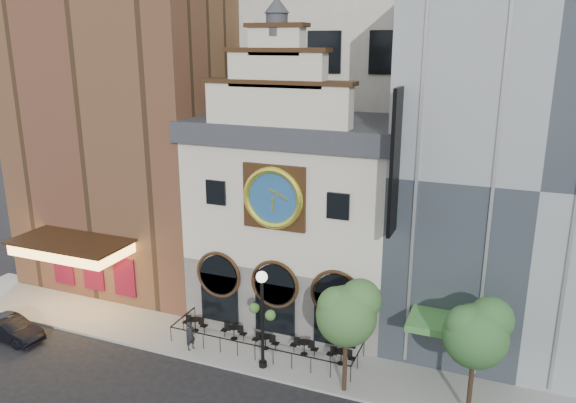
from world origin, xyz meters
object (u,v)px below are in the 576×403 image
at_px(bistro_1, 234,332).
at_px(tree_right, 477,331).
at_px(pedestrian, 191,336).
at_px(lamppost, 262,309).
at_px(tree_left, 348,311).
at_px(bistro_0, 195,324).
at_px(bistro_2, 266,341).
at_px(car_left, 11,329).
at_px(bistro_4, 341,356).
at_px(bistro_3, 304,347).

xyz_separation_m(bistro_1, tree_right, (13.13, -1.91, 3.76)).
xyz_separation_m(pedestrian, lamppost, (4.42, -0.08, 2.52)).
bearing_deg(tree_right, lamppost, -179.71).
bearing_deg(tree_left, bistro_0, 167.06).
relative_size(bistro_0, bistro_2, 1.00).
relative_size(car_left, lamppost, 0.77).
xyz_separation_m(pedestrian, tree_right, (14.83, -0.02, 3.40)).
relative_size(bistro_4, lamppost, 0.29).
xyz_separation_m(car_left, lamppost, (14.74, 2.73, 2.81)).
bearing_deg(bistro_3, car_left, -164.02).
height_order(bistro_2, tree_right, tree_right).
relative_size(bistro_4, tree_right, 0.27).
relative_size(bistro_1, lamppost, 0.29).
bearing_deg(lamppost, bistro_2, 130.80).
distance_m(pedestrian, tree_left, 9.67).
relative_size(bistro_1, tree_left, 0.27).
xyz_separation_m(bistro_2, pedestrian, (-3.81, -1.61, 0.36)).
distance_m(bistro_1, pedestrian, 2.56).
xyz_separation_m(bistro_0, car_left, (-9.44, -4.68, 0.07)).
height_order(pedestrian, tree_right, tree_right).
distance_m(lamppost, tree_left, 4.71).
bearing_deg(bistro_3, pedestrian, -162.73).
distance_m(car_left, lamppost, 15.25).
height_order(bistro_2, car_left, car_left).
relative_size(bistro_1, car_left, 0.38).
distance_m(bistro_3, lamppost, 3.82).
bearing_deg(bistro_4, car_left, -166.21).
height_order(bistro_3, tree_right, tree_right).
xyz_separation_m(bistro_2, bistro_4, (4.34, 0.11, 0.00)).
bearing_deg(lamppost, bistro_3, 71.62).
xyz_separation_m(bistro_0, tree_left, (9.90, -2.27, 3.79)).
bearing_deg(tree_right, tree_left, -176.26).
bearing_deg(bistro_0, bistro_1, 0.36).
height_order(bistro_4, lamppost, lamppost).
xyz_separation_m(bistro_0, bistro_3, (6.88, -0.00, 0.00)).
relative_size(bistro_2, bistro_4, 1.00).
bearing_deg(tree_left, tree_right, 3.74).
bearing_deg(car_left, tree_right, -79.03).
distance_m(bistro_3, car_left, 16.98).
xyz_separation_m(bistro_4, lamppost, (-3.73, -1.80, 2.88)).
bearing_deg(bistro_0, bistro_4, -0.94).
relative_size(bistro_2, car_left, 0.38).
bearing_deg(bistro_4, pedestrian, -168.06).
bearing_deg(bistro_2, car_left, -162.63).
height_order(bistro_3, pedestrian, pedestrian).
height_order(bistro_1, bistro_2, same).
xyz_separation_m(bistro_2, bistro_3, (2.20, 0.26, 0.00)).
distance_m(bistro_2, lamppost, 3.39).
bearing_deg(tree_left, bistro_1, 162.66).
height_order(pedestrian, tree_left, tree_left).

